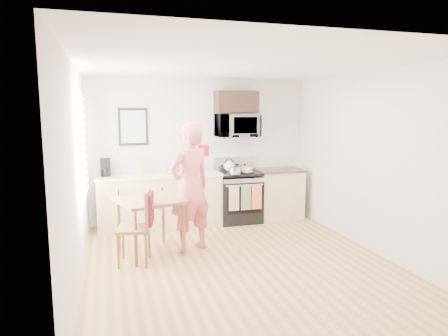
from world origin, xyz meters
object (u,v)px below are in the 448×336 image
object	(u,v)px
dining_table	(150,205)
chair	(144,217)
range	(238,198)
person	(190,187)
cake	(246,170)
microwave	(237,125)

from	to	relation	value
dining_table	chair	xyz separation A→B (m)	(-0.11, -0.36, -0.07)
range	chair	distance (m)	2.45
person	dining_table	bearing A→B (deg)	-25.97
chair	cake	bearing A→B (deg)	49.29
microwave	range	bearing A→B (deg)	-89.94
cake	range	bearing A→B (deg)	131.27
range	cake	size ratio (longest dim) A/B	4.17
chair	cake	world-z (taller)	cake
range	cake	bearing A→B (deg)	-48.73
chair	range	bearing A→B (deg)	53.14
range	dining_table	world-z (taller)	range
cake	person	bearing A→B (deg)	-137.88
dining_table	chair	distance (m)	0.38
dining_table	chair	bearing A→B (deg)	-107.87
chair	cake	xyz separation A→B (m)	(1.95, 1.48, 0.33)
microwave	chair	distance (m)	2.75
chair	cake	distance (m)	2.47
range	person	xyz separation A→B (m)	(-1.16, -1.27, 0.50)
microwave	dining_table	distance (m)	2.44
microwave	dining_table	xyz separation A→B (m)	(-1.73, -1.36, -1.05)
person	chair	distance (m)	0.82
microwave	dining_table	world-z (taller)	microwave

